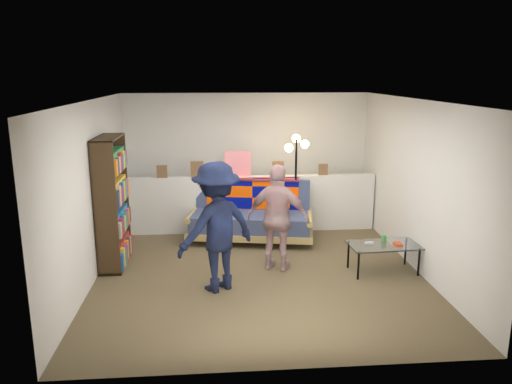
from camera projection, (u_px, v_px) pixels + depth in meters
ground at (258, 269)px, 7.17m from camera, size 5.00×5.00×0.00m
room_shell at (256, 149)px, 7.24m from camera, size 4.60×5.05×2.45m
half_wall_ledge at (249, 204)px, 8.80m from camera, size 4.45×0.15×1.00m
ledge_decor at (236, 167)px, 8.60m from camera, size 2.97×0.02×0.45m
futon_sofa at (252, 215)px, 8.40m from camera, size 2.19×1.31×0.89m
bookshelf at (112, 206)px, 7.18m from camera, size 0.31×0.94×1.89m
coffee_table at (384, 246)px, 7.01m from camera, size 1.00×0.59×0.50m
floor_lamp at (296, 165)px, 8.42m from camera, size 0.40×0.31×1.74m
person_left at (217, 227)px, 6.35m from camera, size 1.25×1.11×1.68m
person_right at (278, 218)px, 7.01m from camera, size 0.97×0.69×1.53m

